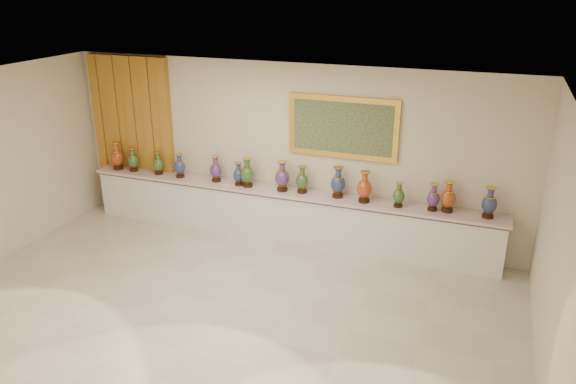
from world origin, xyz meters
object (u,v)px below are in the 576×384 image
(vase_1, at_px, (133,161))
(vase_2, at_px, (158,164))
(vase_0, at_px, (117,157))
(counter, at_px, (283,215))

(vase_1, xyz_separation_m, vase_2, (0.53, 0.00, -0.01))
(vase_2, bearing_deg, vase_0, -179.02)
(vase_1, bearing_deg, vase_2, 0.34)
(vase_0, distance_m, vase_1, 0.34)
(counter, bearing_deg, vase_0, -179.23)
(counter, relative_size, vase_1, 16.59)
(vase_0, bearing_deg, vase_1, 1.98)
(vase_0, distance_m, vase_2, 0.87)
(vase_2, bearing_deg, counter, 0.70)
(vase_0, height_order, vase_2, vase_0)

